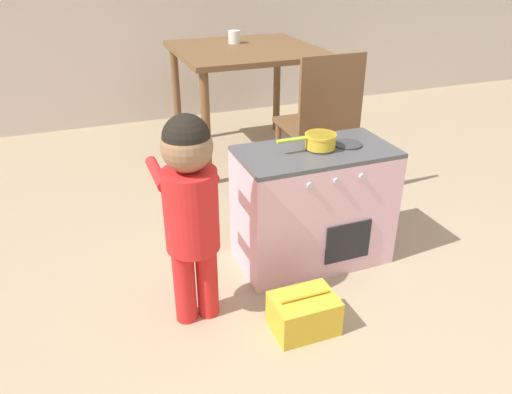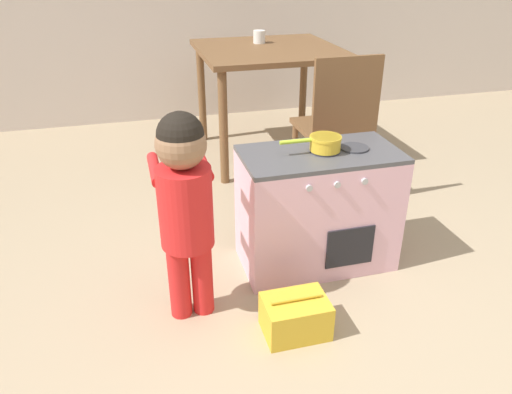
% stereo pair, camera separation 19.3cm
% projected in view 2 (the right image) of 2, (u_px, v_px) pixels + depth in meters
% --- Properties ---
extents(play_kitchen, '(0.71, 0.39, 0.59)m').
position_uv_depth(play_kitchen, '(317.00, 209.00, 2.35)').
color(play_kitchen, '#EAB2C6').
rests_on(play_kitchen, ground_plane).
extents(toy_pot, '(0.28, 0.14, 0.07)m').
position_uv_depth(toy_pot, '(324.00, 142.00, 2.20)').
color(toy_pot, yellow).
rests_on(toy_pot, play_kitchen).
extents(child_figure, '(0.23, 0.36, 0.88)m').
position_uv_depth(child_figure, '(185.00, 196.00, 1.89)').
color(child_figure, red).
rests_on(child_figure, ground_plane).
extents(toy_basket, '(0.26, 0.19, 0.17)m').
position_uv_depth(toy_basket, '(295.00, 316.00, 1.99)').
color(toy_basket, gold).
rests_on(toy_basket, ground_plane).
extents(dining_table, '(0.94, 0.94, 0.77)m').
position_uv_depth(dining_table, '(269.00, 63.00, 3.43)').
color(dining_table, brown).
rests_on(dining_table, ground_plane).
extents(dining_chair_near, '(0.39, 0.39, 0.88)m').
position_uv_depth(dining_chair_near, '(336.00, 124.00, 2.87)').
color(dining_chair_near, brown).
rests_on(dining_chair_near, ground_plane).
extents(cup_on_table, '(0.08, 0.08, 0.09)m').
position_uv_depth(cup_on_table, '(259.00, 37.00, 3.50)').
color(cup_on_table, white).
rests_on(cup_on_table, dining_table).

